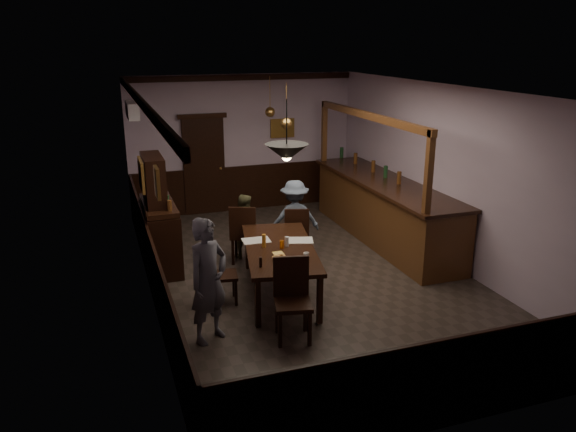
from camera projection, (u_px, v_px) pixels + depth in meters
name	position (u px, v px, depth m)	size (l,w,h in m)	color
room	(308.00, 187.00, 8.77)	(5.01, 8.01, 3.01)	#2D2621
dining_table	(280.00, 251.00, 8.38)	(1.41, 2.35, 0.75)	black
chair_far_left	(244.00, 232.00, 9.55)	(0.59, 0.59, 1.04)	black
chair_far_right	(296.00, 232.00, 9.68)	(0.52, 0.52, 0.97)	black
chair_near	(292.00, 295.00, 7.17)	(0.55, 0.55, 1.07)	black
chair_side	(218.00, 271.00, 8.12)	(0.44, 0.44, 0.90)	black
person_standing	(208.00, 281.00, 7.02)	(0.60, 0.39, 1.64)	#4F4F5A
person_seated_left	(244.00, 226.00, 9.82)	(0.56, 0.44, 1.15)	brown
person_seated_right	(295.00, 218.00, 9.90)	(0.88, 0.51, 1.37)	slate
newspaper_left	(256.00, 240.00, 8.61)	(0.42, 0.30, 0.01)	silver
newspaper_right	(299.00, 240.00, 8.61)	(0.42, 0.30, 0.01)	silver
napkin	(278.00, 253.00, 8.10)	(0.15, 0.15, 0.00)	#EDBF57
saucer	(303.00, 260.00, 7.84)	(0.15, 0.15, 0.01)	white
coffee_cup	(306.00, 255.00, 7.90)	(0.08, 0.08, 0.07)	white
pastry_plate	(281.00, 259.00, 7.87)	(0.22, 0.22, 0.01)	white
pastry_ring_a	(276.00, 258.00, 7.85)	(0.13, 0.13, 0.04)	#C68C47
pastry_ring_b	(281.00, 256.00, 7.89)	(0.13, 0.13, 0.04)	#C68C47
soda_can	(282.00, 244.00, 8.28)	(0.07, 0.07, 0.12)	orange
beer_glass	(264.00, 241.00, 8.31)	(0.06, 0.06, 0.20)	#BF721E
water_glass	(287.00, 242.00, 8.35)	(0.06, 0.06, 0.15)	silver
pepper_mill	(261.00, 262.00, 7.60)	(0.04, 0.04, 0.14)	black
sideboard	(159.00, 223.00, 9.35)	(0.52, 1.45, 1.92)	black
bar_counter	(384.00, 209.00, 10.68)	(1.02, 4.38, 2.45)	#452512
door_back	(204.00, 167.00, 12.19)	(0.90, 0.06, 2.10)	black
ac_unit	(132.00, 110.00, 10.36)	(0.20, 0.85, 0.30)	white
picture_left_small	(157.00, 183.00, 6.37)	(0.04, 0.28, 0.36)	olive
picture_left_large	(141.00, 175.00, 8.67)	(0.04, 0.62, 0.48)	olive
picture_back	(282.00, 128.00, 12.53)	(0.55, 0.04, 0.42)	olive
pendant_iron	(287.00, 153.00, 7.13)	(0.56, 0.56, 0.78)	black
pendant_brass_mid	(286.00, 123.00, 9.77)	(0.20, 0.20, 0.81)	#BF8C3F
pendant_brass_far	(270.00, 112.00, 11.28)	(0.20, 0.20, 0.81)	#BF8C3F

